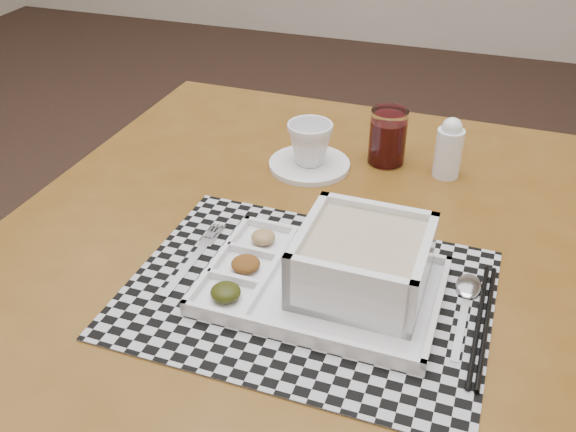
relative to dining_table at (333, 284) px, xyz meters
The scene contains 11 objects.
floor 1.44m from the dining_table, 135.52° to the left, with size 5.00×5.00×0.00m, color #322319.
dining_table is the anchor object (origin of this frame).
placemat 0.15m from the dining_table, 91.42° to the right, with size 0.49×0.37×0.00m, color #B0AFB7.
serving_tray 0.17m from the dining_table, 65.79° to the right, with size 0.32×0.23×0.10m.
fork 0.23m from the dining_table, 149.90° to the right, with size 0.02×0.19×0.00m.
spoon 0.23m from the dining_table, 16.85° to the right, with size 0.04×0.18×0.01m.
chopsticks 0.27m from the dining_table, 27.52° to the right, with size 0.02×0.24×0.01m.
saucer 0.26m from the dining_table, 116.38° to the left, with size 0.15×0.15×0.01m, color white.
cup 0.28m from the dining_table, 116.38° to the left, with size 0.08×0.08×0.08m, color white.
juice_glass 0.31m from the dining_table, 85.63° to the left, with size 0.07×0.07×0.10m.
creamer_bottle 0.33m from the dining_table, 63.48° to the left, with size 0.05×0.05×0.11m.
Camera 1 is at (1.09, -1.67, 1.36)m, focal length 40.00 mm.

